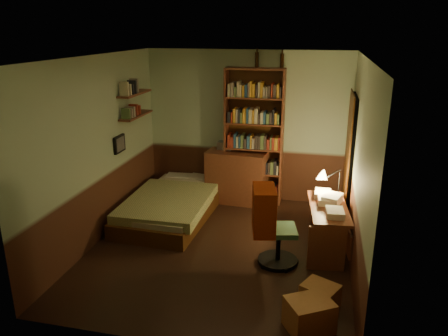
% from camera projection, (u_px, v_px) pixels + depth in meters
% --- Properties ---
extents(floor, '(3.50, 4.00, 0.02)m').
position_uv_depth(floor, '(220.00, 249.00, 6.12)').
color(floor, black).
rests_on(floor, ground).
extents(ceiling, '(3.50, 4.00, 0.02)m').
position_uv_depth(ceiling, '(219.00, 56.00, 5.31)').
color(ceiling, silver).
rests_on(ceiling, wall_back).
extents(wall_back, '(3.50, 0.02, 2.60)m').
position_uv_depth(wall_back, '(247.00, 127.00, 7.58)').
color(wall_back, '#95AB8A').
rests_on(wall_back, ground).
extents(wall_left, '(0.02, 4.00, 2.60)m').
position_uv_depth(wall_left, '(97.00, 151.00, 6.09)').
color(wall_left, '#95AB8A').
rests_on(wall_left, ground).
extents(wall_right, '(0.02, 4.00, 2.60)m').
position_uv_depth(wall_right, '(359.00, 169.00, 5.34)').
color(wall_right, '#95AB8A').
rests_on(wall_right, ground).
extents(wall_front, '(3.50, 0.02, 2.60)m').
position_uv_depth(wall_front, '(167.00, 223.00, 3.85)').
color(wall_front, '#95AB8A').
rests_on(wall_front, ground).
extents(doorway, '(0.06, 0.90, 2.00)m').
position_uv_depth(doorway, '(349.00, 161.00, 6.64)').
color(doorway, black).
rests_on(doorway, ground).
extents(door_trim, '(0.02, 0.98, 2.08)m').
position_uv_depth(door_trim, '(347.00, 161.00, 6.65)').
color(door_trim, '#41220C').
rests_on(door_trim, ground).
extents(bed, '(1.27, 2.25, 0.65)m').
position_uv_depth(bed, '(172.00, 197.00, 7.08)').
color(bed, olive).
rests_on(bed, ground).
extents(dresser, '(1.06, 0.58, 0.91)m').
position_uv_depth(dresser, '(237.00, 177.00, 7.64)').
color(dresser, brown).
rests_on(dresser, ground).
extents(mini_stereo, '(0.26, 0.21, 0.13)m').
position_uv_depth(mini_stereo, '(225.00, 145.00, 7.64)').
color(mini_stereo, '#B2B2B7').
rests_on(mini_stereo, dresser).
extents(bookshelf, '(0.99, 0.31, 2.32)m').
position_uv_depth(bookshelf, '(254.00, 137.00, 7.44)').
color(bookshelf, brown).
rests_on(bookshelf, ground).
extents(bottle_left, '(0.08, 0.08, 0.24)m').
position_uv_depth(bottle_left, '(257.00, 60.00, 7.14)').
color(bottle_left, black).
rests_on(bottle_left, bookshelf).
extents(bottle_right, '(0.08, 0.08, 0.22)m').
position_uv_depth(bottle_right, '(282.00, 61.00, 7.06)').
color(bottle_right, black).
rests_on(bottle_right, bookshelf).
extents(desk, '(0.62, 1.24, 0.64)m').
position_uv_depth(desk, '(327.00, 228.00, 6.00)').
color(desk, brown).
rests_on(desk, ground).
extents(paper_stack, '(0.31, 0.36, 0.12)m').
position_uv_depth(paper_stack, '(332.00, 199.00, 5.99)').
color(paper_stack, silver).
rests_on(paper_stack, desk).
extents(desk_lamp, '(0.22, 0.22, 0.57)m').
position_uv_depth(desk_lamp, '(340.00, 177.00, 6.18)').
color(desk_lamp, black).
rests_on(desk_lamp, desk).
extents(office_chair, '(0.59, 0.54, 1.01)m').
position_uv_depth(office_chair, '(279.00, 228.00, 5.58)').
color(office_chair, '#355E3E').
rests_on(office_chair, ground).
extents(red_jacket, '(0.30, 0.52, 0.60)m').
position_uv_depth(red_jacket, '(264.00, 162.00, 5.59)').
color(red_jacket, '#9E2D0C').
rests_on(red_jacket, office_chair).
extents(wall_shelf_lower, '(0.20, 0.90, 0.03)m').
position_uv_depth(wall_shelf_lower, '(136.00, 115.00, 6.99)').
color(wall_shelf_lower, brown).
rests_on(wall_shelf_lower, wall_left).
extents(wall_shelf_upper, '(0.20, 0.90, 0.03)m').
position_uv_depth(wall_shelf_upper, '(135.00, 93.00, 6.88)').
color(wall_shelf_upper, brown).
rests_on(wall_shelf_upper, wall_left).
extents(framed_picture, '(0.04, 0.32, 0.26)m').
position_uv_depth(framed_picture, '(119.00, 144.00, 6.65)').
color(framed_picture, black).
rests_on(framed_picture, wall_left).
extents(cardboard_box_a, '(0.56, 0.53, 0.33)m').
position_uv_depth(cardboard_box_a, '(309.00, 315.00, 4.43)').
color(cardboard_box_a, '#9F683B').
rests_on(cardboard_box_a, ground).
extents(cardboard_box_b, '(0.47, 0.44, 0.26)m').
position_uv_depth(cardboard_box_b, '(320.00, 296.00, 4.80)').
color(cardboard_box_b, '#9F683B').
rests_on(cardboard_box_b, ground).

